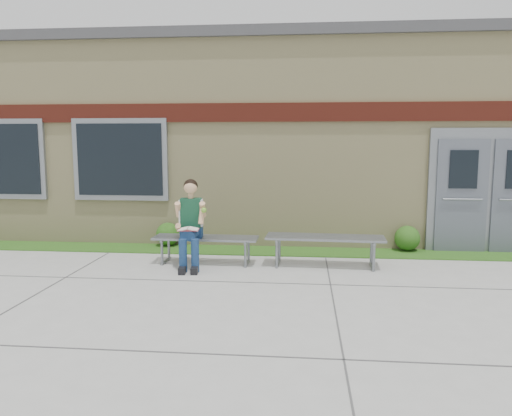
# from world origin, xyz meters

# --- Properties ---
(ground) EXTENTS (80.00, 80.00, 0.00)m
(ground) POSITION_xyz_m (0.00, 0.00, 0.00)
(ground) COLOR #9E9E99
(ground) RESTS_ON ground
(grass_strip) EXTENTS (16.00, 0.80, 0.02)m
(grass_strip) POSITION_xyz_m (0.00, 2.60, 0.01)
(grass_strip) COLOR #254A13
(grass_strip) RESTS_ON ground
(school_building) EXTENTS (16.20, 6.22, 4.20)m
(school_building) POSITION_xyz_m (-0.00, 5.99, 2.10)
(school_building) COLOR beige
(school_building) RESTS_ON ground
(bench_left) EXTENTS (1.77, 0.53, 0.46)m
(bench_left) POSITION_xyz_m (-1.04, 1.59, 0.35)
(bench_left) COLOR slate
(bench_left) RESTS_ON ground
(bench_right) EXTENTS (1.96, 0.63, 0.50)m
(bench_right) POSITION_xyz_m (0.96, 1.59, 0.39)
(bench_right) COLOR slate
(bench_right) RESTS_ON ground
(girl) EXTENTS (0.55, 0.90, 1.44)m
(girl) POSITION_xyz_m (-1.25, 1.37, 0.74)
(girl) COLOR navy
(girl) RESTS_ON ground
(shrub_mid) EXTENTS (0.45, 0.45, 0.45)m
(shrub_mid) POSITION_xyz_m (-2.05, 2.85, 0.25)
(shrub_mid) COLOR #254A13
(shrub_mid) RESTS_ON grass_strip
(shrub_east) EXTENTS (0.47, 0.47, 0.47)m
(shrub_east) POSITION_xyz_m (2.54, 2.85, 0.25)
(shrub_east) COLOR #254A13
(shrub_east) RESTS_ON grass_strip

